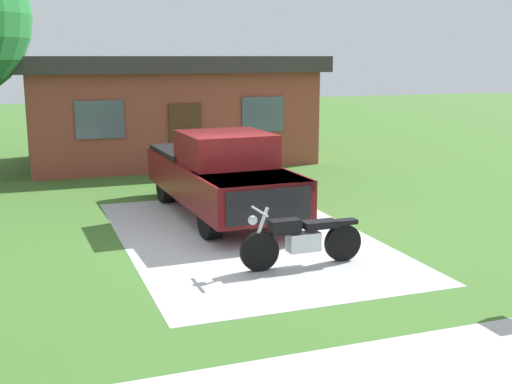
{
  "coord_description": "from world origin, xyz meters",
  "views": [
    {
      "loc": [
        -4.0,
        -11.76,
        3.52
      ],
      "look_at": [
        0.23,
        -0.05,
        0.9
      ],
      "focal_mm": 45.65,
      "sensor_mm": 36.0,
      "label": 1
    }
  ],
  "objects": [
    {
      "name": "ground_plane",
      "position": [
        0.0,
        0.0,
        0.0
      ],
      "size": [
        80.0,
        80.0,
        0.0
      ],
      "primitive_type": "plane",
      "color": "#416F2C"
    },
    {
      "name": "driveway_pad",
      "position": [
        0.0,
        0.0,
        0.0
      ],
      "size": [
        4.71,
        7.72,
        0.01
      ],
      "primitive_type": "cube",
      "color": "#B7B7B7",
      "rests_on": "ground"
    },
    {
      "name": "sidewalk_strip",
      "position": [
        0.0,
        -6.0,
        0.0
      ],
      "size": [
        36.0,
        1.8,
        0.01
      ],
      "primitive_type": "cube",
      "color": "beige",
      "rests_on": "ground"
    },
    {
      "name": "motorcycle",
      "position": [
        0.33,
        -2.04,
        0.47
      ],
      "size": [
        2.21,
        0.7,
        1.09
      ],
      "color": "black",
      "rests_on": "ground"
    },
    {
      "name": "pickup_truck",
      "position": [
        0.09,
        1.99,
        0.95
      ],
      "size": [
        2.2,
        5.69,
        1.9
      ],
      "color": "black",
      "rests_on": "ground"
    },
    {
      "name": "neighbor_house",
      "position": [
        0.67,
        10.03,
        1.79
      ],
      "size": [
        9.6,
        5.6,
        3.5
      ],
      "color": "brown",
      "rests_on": "ground"
    }
  ]
}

